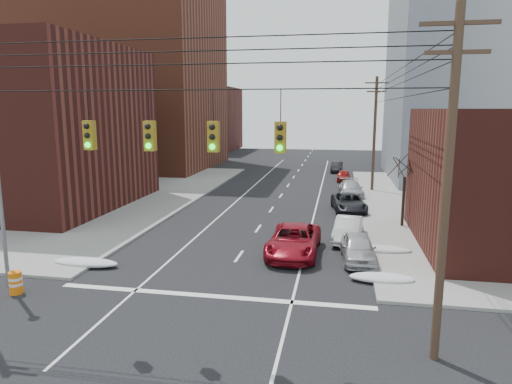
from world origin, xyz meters
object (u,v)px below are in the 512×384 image
at_px(parked_car_b, 348,229).
at_px(construction_barrel, 16,282).
at_px(parked_car_a, 358,248).
at_px(parked_car_e, 344,176).
at_px(lot_car_b, 99,191).
at_px(parked_car_c, 349,203).
at_px(lot_car_d, 113,185).
at_px(parked_car_f, 337,167).
at_px(parked_car_d, 351,189).
at_px(lot_car_c, 75,191).
at_px(lot_car_a, 99,190).
at_px(red_pickup, 294,241).

xyz_separation_m(parked_car_b, construction_barrel, (-14.41, -10.93, -0.20)).
bearing_deg(parked_car_b, parked_car_a, -76.23).
height_order(parked_car_e, lot_car_b, lot_car_b).
distance_m(parked_car_c, construction_barrel, 24.07).
bearing_deg(parked_car_a, construction_barrel, -158.25).
xyz_separation_m(parked_car_c, lot_car_b, (-21.83, 0.99, 0.05)).
height_order(parked_car_a, construction_barrel, parked_car_a).
relative_size(lot_car_d, construction_barrel, 3.84).
relative_size(parked_car_f, construction_barrel, 4.04).
bearing_deg(construction_barrel, lot_car_d, 107.95).
bearing_deg(parked_car_b, parked_car_c, 95.11).
height_order(parked_car_b, parked_car_f, parked_car_b).
relative_size(parked_car_a, parked_car_e, 1.18).
bearing_deg(parked_car_c, parked_car_a, -96.45).
relative_size(parked_car_b, parked_car_d, 0.87).
bearing_deg(parked_car_a, parked_car_e, 87.38).
distance_m(parked_car_c, lot_car_d, 22.47).
relative_size(parked_car_a, lot_car_c, 0.83).
bearing_deg(parked_car_e, lot_car_b, -145.33).
bearing_deg(lot_car_a, parked_car_b, -93.31).
height_order(parked_car_c, lot_car_a, lot_car_a).
bearing_deg(parked_car_b, lot_car_a, 162.99).
height_order(parked_car_a, lot_car_a, lot_car_a).
relative_size(parked_car_b, construction_barrel, 4.36).
bearing_deg(parked_car_f, lot_car_c, -131.79).
bearing_deg(parked_car_d, parked_car_f, 90.34).
relative_size(parked_car_c, lot_car_b, 1.16).
bearing_deg(construction_barrel, parked_car_e, 67.68).
height_order(parked_car_b, parked_car_d, parked_car_d).
xyz_separation_m(parked_car_a, construction_barrel, (-14.90, -7.16, -0.21)).
bearing_deg(red_pickup, parked_car_f, 88.09).
height_order(parked_car_a, lot_car_b, parked_car_a).
bearing_deg(lot_car_d, lot_car_c, 149.11).
bearing_deg(parked_car_d, parked_car_e, 89.27).
height_order(lot_car_a, lot_car_b, lot_car_a).
relative_size(lot_car_b, lot_car_c, 0.87).
height_order(parked_car_d, lot_car_c, lot_car_c).
bearing_deg(lot_car_d, parked_car_d, -97.50).
bearing_deg(lot_car_c, parked_car_b, -126.97).
bearing_deg(parked_car_c, parked_car_f, 84.95).
relative_size(lot_car_a, lot_car_d, 1.10).
distance_m(parked_car_b, parked_car_f, 31.33).
height_order(lot_car_b, lot_car_d, lot_car_d).
bearing_deg(lot_car_a, parked_car_c, -73.11).
relative_size(parked_car_d, parked_car_e, 1.39).
height_order(lot_car_c, construction_barrel, lot_car_c).
xyz_separation_m(lot_car_c, lot_car_d, (1.35, 4.27, -0.09)).
xyz_separation_m(parked_car_f, lot_car_b, (-20.69, -22.13, 0.10)).
relative_size(parked_car_c, parked_car_f, 1.27).
bearing_deg(lot_car_d, lot_car_b, 171.95).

